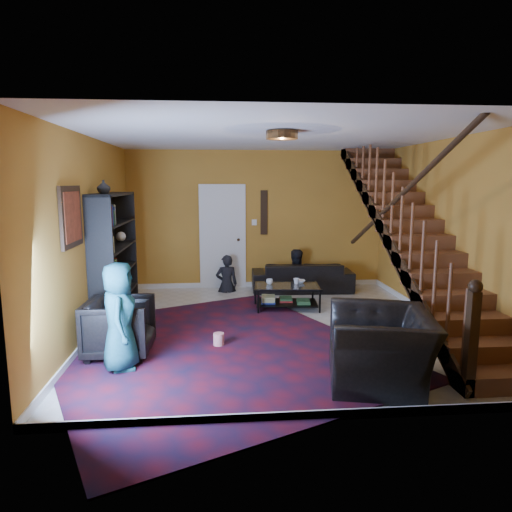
{
  "coord_description": "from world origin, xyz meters",
  "views": [
    {
      "loc": [
        -0.83,
        -6.56,
        2.16
      ],
      "look_at": [
        -0.22,
        0.4,
        1.03
      ],
      "focal_mm": 32.0,
      "sensor_mm": 36.0,
      "label": 1
    }
  ],
  "objects": [
    {
      "name": "armchair_right",
      "position": [
        0.93,
        -1.99,
        0.39
      ],
      "size": [
        1.29,
        1.41,
        0.78
      ],
      "primitive_type": "imported",
      "rotation": [
        0.0,
        0.0,
        -1.79
      ],
      "color": "black",
      "rests_on": "floor"
    },
    {
      "name": "cup_a",
      "position": [
        0.08,
        1.1,
        0.46
      ],
      "size": [
        0.15,
        0.15,
        0.09
      ],
      "primitive_type": "imported",
      "rotation": [
        0.0,
        0.0,
        0.4
      ],
      "color": "#999999",
      "rests_on": "coffee_table"
    },
    {
      "name": "room",
      "position": [
        -1.33,
        1.33,
        0.05
      ],
      "size": [
        5.5,
        5.5,
        5.5
      ],
      "color": "#C0832A",
      "rests_on": "ground"
    },
    {
      "name": "vase",
      "position": [
        -2.41,
        0.1,
        2.1
      ],
      "size": [
        0.18,
        0.18,
        0.19
      ],
      "primitive_type": "imported",
      "color": "#999999",
      "rests_on": "bookshelf"
    },
    {
      "name": "armchair_left",
      "position": [
        -2.05,
        -0.95,
        0.37
      ],
      "size": [
        0.83,
        0.81,
        0.73
      ],
      "primitive_type": "imported",
      "rotation": [
        0.0,
        0.0,
        1.54
      ],
      "color": "black",
      "rests_on": "floor"
    },
    {
      "name": "floor",
      "position": [
        0.0,
        0.0,
        0.0
      ],
      "size": [
        5.5,
        5.5,
        0.0
      ],
      "primitive_type": "plane",
      "color": "beige",
      "rests_on": "ground"
    },
    {
      "name": "rug",
      "position": [
        -0.89,
        -0.88,
        0.01
      ],
      "size": [
        5.31,
        5.58,
        0.02
      ],
      "primitive_type": "cube",
      "rotation": [
        0.0,
        0.0,
        0.43
      ],
      "color": "#4E0D19",
      "rests_on": "floor"
    },
    {
      "name": "bowl",
      "position": [
        0.62,
        1.17,
        0.44
      ],
      "size": [
        0.2,
        0.2,
        0.05
      ],
      "primitive_type": "imported",
      "rotation": [
        0.0,
        0.0,
        -0.02
      ],
      "color": "#999999",
      "rests_on": "coffee_table"
    },
    {
      "name": "popcorn_bucket",
      "position": [
        -0.82,
        -0.74,
        0.1
      ],
      "size": [
        0.18,
        0.18,
        0.16
      ],
      "primitive_type": "cylinder",
      "rotation": [
        0.0,
        0.0,
        -0.34
      ],
      "color": "red",
      "rests_on": "rug"
    },
    {
      "name": "sofa",
      "position": [
        0.88,
        2.3,
        0.29
      ],
      "size": [
        2.02,
        0.86,
        0.58
      ],
      "primitive_type": "imported",
      "rotation": [
        0.0,
        0.0,
        3.1
      ],
      "color": "black",
      "rests_on": "floor"
    },
    {
      "name": "framed_picture",
      "position": [
        -2.57,
        -0.9,
        1.75
      ],
      "size": [
        0.04,
        0.74,
        0.74
      ],
      "primitive_type": "cube",
      "color": "maroon",
      "rests_on": "room"
    },
    {
      "name": "person_child",
      "position": [
        -1.95,
        -1.4,
        0.64
      ],
      "size": [
        0.48,
        0.67,
        1.27
      ],
      "primitive_type": "imported",
      "rotation": [
        0.0,
        0.0,
        1.7
      ],
      "color": "#1A5264",
      "rests_on": "armchair_left"
    },
    {
      "name": "bookshelf",
      "position": [
        -2.4,
        0.6,
        0.96
      ],
      "size": [
        0.35,
        1.8,
        2.0
      ],
      "color": "black",
      "rests_on": "floor"
    },
    {
      "name": "cup_b",
      "position": [
        0.55,
        1.08,
        0.47
      ],
      "size": [
        0.14,
        0.14,
        0.1
      ],
      "primitive_type": "imported",
      "rotation": [
        0.0,
        0.0,
        0.4
      ],
      "color": "#999999",
      "rests_on": "coffee_table"
    },
    {
      "name": "coffee_table",
      "position": [
        0.36,
        0.99,
        0.24
      ],
      "size": [
        1.15,
        0.74,
        0.42
      ],
      "rotation": [
        0.0,
        0.0,
        -0.1
      ],
      "color": "black",
      "rests_on": "floor"
    },
    {
      "name": "door",
      "position": [
        -0.7,
        2.73,
        1.02
      ],
      "size": [
        0.82,
        0.05,
        2.05
      ],
      "primitive_type": "cube",
      "color": "silver",
      "rests_on": "floor"
    },
    {
      "name": "person_adult_b",
      "position": [
        0.74,
        2.35,
        0.19
      ],
      "size": [
        0.63,
        0.5,
        1.29
      ],
      "primitive_type": "imported",
      "rotation": [
        0.0,
        0.0,
        3.12
      ],
      "color": "black",
      "rests_on": "sofa"
    },
    {
      "name": "staircase",
      "position": [
        2.12,
        -0.0,
        1.4
      ],
      "size": [
        0.95,
        5.02,
        3.18
      ],
      "color": "brown",
      "rests_on": "floor"
    },
    {
      "name": "ceiling_fixture",
      "position": [
        0.0,
        -0.8,
        2.74
      ],
      "size": [
        0.4,
        0.4,
        0.1
      ],
      "primitive_type": "cylinder",
      "color": "#3F2814",
      "rests_on": "room"
    },
    {
      "name": "person_adult_a",
      "position": [
        -0.64,
        2.35,
        0.15
      ],
      "size": [
        0.46,
        0.33,
        1.19
      ],
      "primitive_type": "imported",
      "rotation": [
        0.0,
        0.0,
        3.25
      ],
      "color": "black",
      "rests_on": "sofa"
    },
    {
      "name": "wall_hanging",
      "position": [
        0.15,
        2.73,
        1.55
      ],
      "size": [
        0.14,
        0.03,
        0.9
      ],
      "primitive_type": "cube",
      "color": "black",
      "rests_on": "room"
    }
  ]
}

